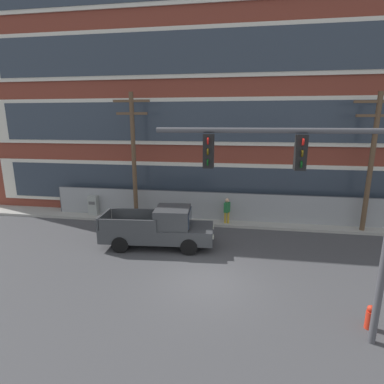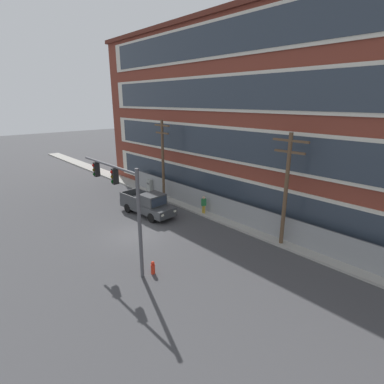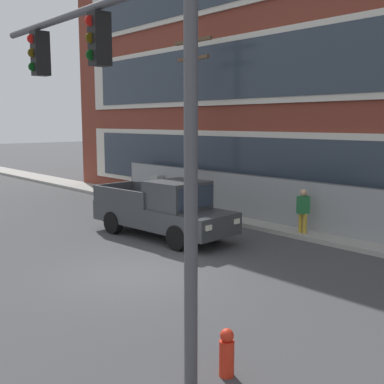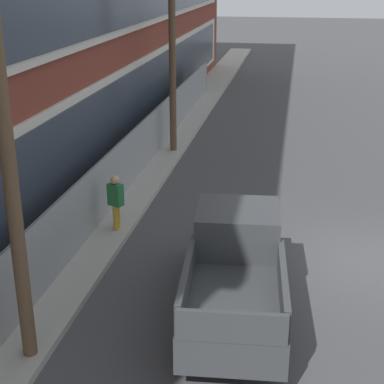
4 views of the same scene
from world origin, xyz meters
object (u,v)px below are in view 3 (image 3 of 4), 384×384
Objects in this scene: pickup_truck_dark_grey at (165,210)px; fire_hydrant at (227,353)px; traffic_signal_mast at (119,92)px; utility_pole_near_corner at (193,114)px; pedestrian_near_cabinet at (303,210)px; electrical_cabinet at (157,190)px.

pickup_truck_dark_grey is 7.28× the size of fire_hydrant.
utility_pole_near_corner is at bearing 132.58° from traffic_signal_mast.
pedestrian_near_cabinet is (5.64, 0.06, -3.31)m from utility_pole_near_corner.
pickup_truck_dark_grey is 6.76m from electrical_cabinet.
utility_pole_near_corner is at bearing -179.40° from pedestrian_near_cabinet.
pedestrian_near_cabinet is at bearing 0.60° from utility_pole_near_corner.
pickup_truck_dark_grey is 9.31m from fire_hydrant.
pickup_truck_dark_grey is at bearing -54.77° from utility_pole_near_corner.
electrical_cabinet is (-3.04, 0.38, -3.57)m from utility_pole_near_corner.
pickup_truck_dark_grey is at bearing 136.47° from traffic_signal_mast.
fire_hydrant is (7.85, -4.98, -0.57)m from pickup_truck_dark_grey.
traffic_signal_mast reaches higher than pickup_truck_dark_grey.
utility_pole_near_corner reaches higher than electrical_cabinet.
utility_pole_near_corner reaches higher than pedestrian_near_cabinet.
pedestrian_near_cabinet is at bearing -2.10° from electrical_cabinet.
pedestrian_near_cabinet is at bearing 118.76° from fire_hydrant.
pedestrian_near_cabinet is at bearing 48.57° from pickup_truck_dark_grey.
fire_hydrant is at bearing -33.55° from electrical_cabinet.
traffic_signal_mast is at bearing -162.58° from fire_hydrant.
pedestrian_near_cabinet reaches higher than fire_hydrant.
utility_pole_near_corner is (-2.48, 3.52, 3.33)m from pickup_truck_dark_grey.
traffic_signal_mast is at bearing -43.53° from pickup_truck_dark_grey.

